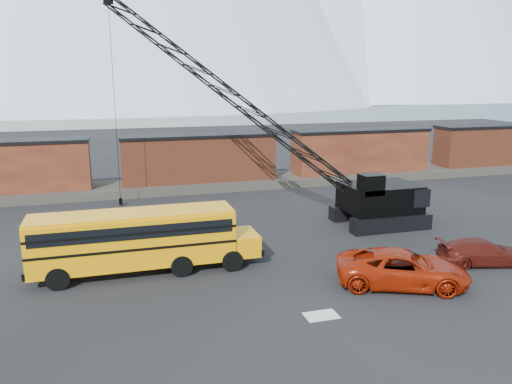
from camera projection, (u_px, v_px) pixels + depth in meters
ground at (279, 281)px, 24.49m from camera, size 160.00×160.00×0.00m
gravel_berm at (200, 184)px, 44.98m from camera, size 120.00×5.00×0.70m
boxcar_west_near at (2, 167)px, 40.03m from camera, size 13.70×3.10×4.17m
boxcar_mid at (199, 158)px, 44.44m from camera, size 13.70×3.10×4.17m
boxcar_east_near at (361, 151)px, 48.84m from camera, size 13.70×3.10×4.17m
boxcar_east_far at (495, 145)px, 53.25m from camera, size 13.70×3.10×4.17m
snow_patch at (321, 315)px, 20.88m from camera, size 1.40×0.90×0.02m
school_bus at (141, 239)px, 25.21m from camera, size 11.65×2.65×3.19m
red_pickup at (402, 268)px, 23.77m from camera, size 6.82×5.04×1.72m
maroon_suv at (482, 252)px, 26.54m from camera, size 4.96×2.92×1.35m
crawler_crane at (227, 93)px, 34.23m from camera, size 19.93×12.77×15.67m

